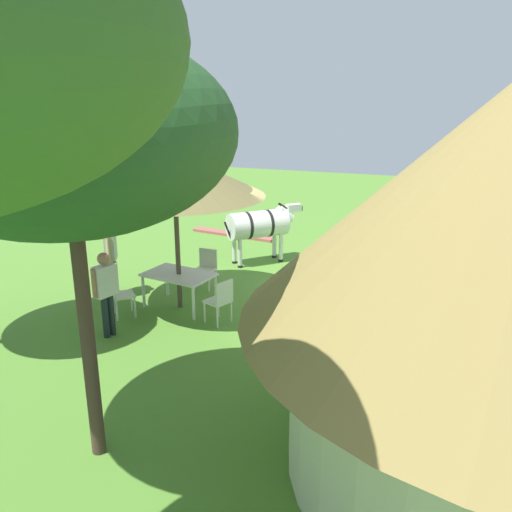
{
  "coord_description": "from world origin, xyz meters",
  "views": [
    {
      "loc": [
        -2.95,
        10.61,
        4.42
      ],
      "look_at": [
        0.74,
        0.49,
        1.0
      ],
      "focal_mm": 37.32,
      "sensor_mm": 36.0,
      "label": 1
    }
  ],
  "objects_px": {
    "shade_umbrella": "(174,174)",
    "zebra_nearest_camera": "(430,260)",
    "patio_chair_near_hut": "(221,299)",
    "acacia_tree_right_background": "(66,133)",
    "guest_beside_umbrella": "(111,252)",
    "patio_dining_table": "(179,277)",
    "striped_lounge_chair": "(343,306)",
    "zebra_by_umbrella": "(260,225)",
    "patio_chair_near_lawn": "(206,266)",
    "guest_behind_table": "(106,287)",
    "patio_chair_east_end": "(119,292)",
    "standing_watcher": "(418,226)"
  },
  "relations": [
    {
      "from": "guest_beside_umbrella",
      "to": "acacia_tree_right_background",
      "type": "bearing_deg",
      "value": 5.45
    },
    {
      "from": "patio_chair_east_end",
      "to": "standing_watcher",
      "type": "height_order",
      "value": "standing_watcher"
    },
    {
      "from": "shade_umbrella",
      "to": "acacia_tree_right_background",
      "type": "distance_m",
      "value": 4.84
    },
    {
      "from": "guest_beside_umbrella",
      "to": "zebra_nearest_camera",
      "type": "distance_m",
      "value": 6.78
    },
    {
      "from": "patio_chair_near_lawn",
      "to": "guest_behind_table",
      "type": "relative_size",
      "value": 0.56
    },
    {
      "from": "patio_chair_east_end",
      "to": "standing_watcher",
      "type": "relative_size",
      "value": 0.55
    },
    {
      "from": "patio_chair_near_lawn",
      "to": "striped_lounge_chair",
      "type": "distance_m",
      "value": 3.37
    },
    {
      "from": "guest_beside_umbrella",
      "to": "zebra_by_umbrella",
      "type": "relative_size",
      "value": 0.96
    },
    {
      "from": "striped_lounge_chair",
      "to": "guest_behind_table",
      "type": "bearing_deg",
      "value": 154.86
    },
    {
      "from": "patio_dining_table",
      "to": "zebra_nearest_camera",
      "type": "xyz_separation_m",
      "value": [
        -4.86,
        -1.9,
        0.35
      ]
    },
    {
      "from": "standing_watcher",
      "to": "zebra_by_umbrella",
      "type": "height_order",
      "value": "standing_watcher"
    },
    {
      "from": "guest_behind_table",
      "to": "zebra_by_umbrella",
      "type": "distance_m",
      "value": 5.22
    },
    {
      "from": "patio_chair_near_hut",
      "to": "striped_lounge_chair",
      "type": "bearing_deg",
      "value": -41.84
    },
    {
      "from": "patio_chair_near_lawn",
      "to": "striped_lounge_chair",
      "type": "xyz_separation_m",
      "value": [
        -3.3,
        0.64,
        -0.27
      ]
    },
    {
      "from": "patio_dining_table",
      "to": "patio_chair_near_hut",
      "type": "xyz_separation_m",
      "value": [
        -1.15,
        0.47,
        -0.14
      ]
    },
    {
      "from": "zebra_nearest_camera",
      "to": "zebra_by_umbrella",
      "type": "xyz_separation_m",
      "value": [
        4.31,
        -1.52,
        0.01
      ]
    },
    {
      "from": "guest_behind_table",
      "to": "standing_watcher",
      "type": "height_order",
      "value": "standing_watcher"
    },
    {
      "from": "acacia_tree_right_background",
      "to": "striped_lounge_chair",
      "type": "bearing_deg",
      "value": -112.33
    },
    {
      "from": "patio_chair_east_end",
      "to": "striped_lounge_chair",
      "type": "height_order",
      "value": "patio_chair_east_end"
    },
    {
      "from": "patio_dining_table",
      "to": "acacia_tree_right_background",
      "type": "bearing_deg",
      "value": 105.2
    },
    {
      "from": "guest_behind_table",
      "to": "zebra_by_umbrella",
      "type": "relative_size",
      "value": 0.93
    },
    {
      "from": "shade_umbrella",
      "to": "zebra_nearest_camera",
      "type": "height_order",
      "value": "shade_umbrella"
    },
    {
      "from": "patio_chair_near_lawn",
      "to": "guest_beside_umbrella",
      "type": "xyz_separation_m",
      "value": [
        1.71,
        1.18,
        0.49
      ]
    },
    {
      "from": "patio_dining_table",
      "to": "patio_chair_near_lawn",
      "type": "distance_m",
      "value": 1.25
    },
    {
      "from": "patio_chair_near_hut",
      "to": "zebra_nearest_camera",
      "type": "relative_size",
      "value": 0.38
    },
    {
      "from": "acacia_tree_right_background",
      "to": "patio_dining_table",
      "type": "bearing_deg",
      "value": -74.8
    },
    {
      "from": "guest_beside_umbrella",
      "to": "patio_dining_table",
      "type": "bearing_deg",
      "value": 61.21
    },
    {
      "from": "patio_dining_table",
      "to": "striped_lounge_chair",
      "type": "distance_m",
      "value": 3.42
    },
    {
      "from": "guest_beside_umbrella",
      "to": "zebra_nearest_camera",
      "type": "height_order",
      "value": "guest_beside_umbrella"
    },
    {
      "from": "striped_lounge_chair",
      "to": "zebra_by_umbrella",
      "type": "bearing_deg",
      "value": 79.44
    },
    {
      "from": "patio_chair_east_end",
      "to": "guest_beside_umbrella",
      "type": "relative_size",
      "value": 0.53
    },
    {
      "from": "guest_beside_umbrella",
      "to": "zebra_nearest_camera",
      "type": "bearing_deg",
      "value": 78.89
    },
    {
      "from": "guest_behind_table",
      "to": "acacia_tree_right_background",
      "type": "distance_m",
      "value": 4.51
    },
    {
      "from": "standing_watcher",
      "to": "zebra_by_umbrella",
      "type": "distance_m",
      "value": 4.13
    },
    {
      "from": "zebra_nearest_camera",
      "to": "zebra_by_umbrella",
      "type": "height_order",
      "value": "zebra_by_umbrella"
    },
    {
      "from": "striped_lounge_chair",
      "to": "acacia_tree_right_background",
      "type": "distance_m",
      "value": 6.67
    },
    {
      "from": "patio_chair_near_hut",
      "to": "acacia_tree_right_background",
      "type": "height_order",
      "value": "acacia_tree_right_background"
    },
    {
      "from": "shade_umbrella",
      "to": "standing_watcher",
      "type": "relative_size",
      "value": 2.2
    },
    {
      "from": "striped_lounge_chair",
      "to": "zebra_by_umbrella",
      "type": "height_order",
      "value": "zebra_by_umbrella"
    },
    {
      "from": "patio_chair_near_lawn",
      "to": "zebra_by_umbrella",
      "type": "relative_size",
      "value": 0.51
    },
    {
      "from": "striped_lounge_chair",
      "to": "zebra_nearest_camera",
      "type": "distance_m",
      "value": 2.14
    },
    {
      "from": "patio_chair_near_hut",
      "to": "striped_lounge_chair",
      "type": "xyz_separation_m",
      "value": [
        -2.19,
        -1.07,
        -0.27
      ]
    },
    {
      "from": "patio_chair_east_end",
      "to": "striped_lounge_chair",
      "type": "xyz_separation_m",
      "value": [
        -4.24,
        -1.45,
        -0.27
      ]
    },
    {
      "from": "patio_chair_east_end",
      "to": "patio_chair_near_lawn",
      "type": "bearing_deg",
      "value": 112.4
    },
    {
      "from": "patio_chair_near_lawn",
      "to": "zebra_nearest_camera",
      "type": "xyz_separation_m",
      "value": [
        -4.82,
        -0.66,
        0.49
      ]
    },
    {
      "from": "zebra_nearest_camera",
      "to": "shade_umbrella",
      "type": "bearing_deg",
      "value": 103.49
    },
    {
      "from": "shade_umbrella",
      "to": "guest_behind_table",
      "type": "xyz_separation_m",
      "value": [
        0.59,
        1.67,
        -1.82
      ]
    },
    {
      "from": "patio_chair_near_hut",
      "to": "zebra_by_umbrella",
      "type": "xyz_separation_m",
      "value": [
        0.59,
        -3.88,
        0.5
      ]
    },
    {
      "from": "patio_chair_near_hut",
      "to": "guest_beside_umbrella",
      "type": "height_order",
      "value": "guest_beside_umbrella"
    },
    {
      "from": "patio_chair_east_end",
      "to": "acacia_tree_right_background",
      "type": "distance_m",
      "value": 5.47
    }
  ]
}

